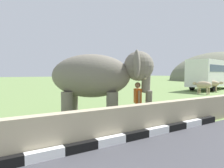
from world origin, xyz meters
name	(u,v)px	position (x,y,z in m)	size (l,w,h in m)	color
barrier_parapet	(80,129)	(2.00, 3.62, 0.50)	(28.00, 0.36, 1.00)	tan
elephant	(100,77)	(3.66, 5.52, 1.87)	(3.95, 3.58, 2.88)	slate
person_handler	(138,100)	(4.98, 4.82, 0.93)	(0.39, 0.62, 1.66)	navy
bus_white	(213,73)	(23.36, 12.76, 2.08)	(10.28, 4.60, 3.50)	silver
cow_near	(212,84)	(20.08, 10.84, 0.87)	(1.40, 1.80, 1.23)	tan
cow_mid	(203,85)	(17.27, 10.02, 0.87)	(0.76, 1.92, 1.23)	tan
hill_east	(221,80)	(55.00, 29.32, 0.00)	(31.12, 24.90, 15.69)	#666855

